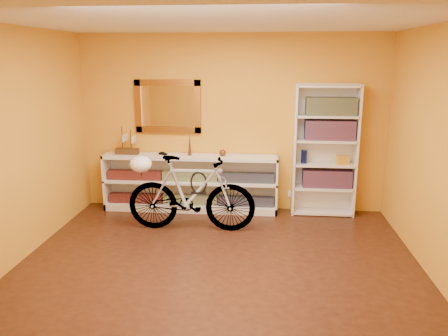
# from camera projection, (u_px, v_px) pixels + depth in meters

# --- Properties ---
(floor) EXTENTS (4.50, 4.00, 0.01)m
(floor) POSITION_uv_depth(u_px,v_px,m) (218.00, 266.00, 4.90)
(floor) COLOR black
(floor) RESTS_ON ground
(ceiling) EXTENTS (4.50, 4.00, 0.01)m
(ceiling) POSITION_uv_depth(u_px,v_px,m) (217.00, 20.00, 4.27)
(ceiling) COLOR silver
(ceiling) RESTS_ON ground
(back_wall) EXTENTS (4.50, 0.01, 2.60)m
(back_wall) POSITION_uv_depth(u_px,v_px,m) (232.00, 124.00, 6.52)
(back_wall) COLOR orange
(back_wall) RESTS_ON ground
(left_wall) EXTENTS (0.01, 4.00, 2.60)m
(left_wall) POSITION_uv_depth(u_px,v_px,m) (12.00, 148.00, 4.78)
(left_wall) COLOR orange
(left_wall) RESTS_ON ground
(right_wall) EXTENTS (0.01, 4.00, 2.60)m
(right_wall) POSITION_uv_depth(u_px,v_px,m) (443.00, 156.00, 4.38)
(right_wall) COLOR orange
(right_wall) RESTS_ON ground
(gilt_mirror) EXTENTS (0.98, 0.06, 0.78)m
(gilt_mirror) POSITION_uv_depth(u_px,v_px,m) (168.00, 107.00, 6.50)
(gilt_mirror) COLOR brown
(gilt_mirror) RESTS_ON back_wall
(wall_socket) EXTENTS (0.09, 0.02, 0.09)m
(wall_socket) POSITION_uv_depth(u_px,v_px,m) (291.00, 194.00, 6.68)
(wall_socket) COLOR silver
(wall_socket) RESTS_ON back_wall
(console_unit) EXTENTS (2.60, 0.35, 0.85)m
(console_unit) POSITION_uv_depth(u_px,v_px,m) (190.00, 183.00, 6.60)
(console_unit) COLOR silver
(console_unit) RESTS_ON floor
(cd_row_lower) EXTENTS (2.50, 0.13, 0.14)m
(cd_row_lower) POSITION_uv_depth(u_px,v_px,m) (190.00, 200.00, 6.65)
(cd_row_lower) COLOR black
(cd_row_lower) RESTS_ON console_unit
(cd_row_upper) EXTENTS (2.50, 0.13, 0.14)m
(cd_row_upper) POSITION_uv_depth(u_px,v_px,m) (190.00, 176.00, 6.56)
(cd_row_upper) COLOR navy
(cd_row_upper) RESTS_ON console_unit
(model_ship) EXTENTS (0.35, 0.13, 0.41)m
(model_ship) POSITION_uv_depth(u_px,v_px,m) (127.00, 141.00, 6.53)
(model_ship) COLOR #38230F
(model_ship) RESTS_ON console_unit
(toy_car) EXTENTS (0.00, 0.01, 0.00)m
(toy_car) POSITION_uv_depth(u_px,v_px,m) (163.00, 155.00, 6.53)
(toy_car) COLOR black
(toy_car) RESTS_ON console_unit
(bronze_ornament) EXTENTS (0.06, 0.06, 0.32)m
(bronze_ornament) POSITION_uv_depth(u_px,v_px,m) (190.00, 145.00, 6.46)
(bronze_ornament) COLOR #592E1E
(bronze_ornament) RESTS_ON console_unit
(decorative_orb) EXTENTS (0.10, 0.10, 0.10)m
(decorative_orb) POSITION_uv_depth(u_px,v_px,m) (223.00, 153.00, 6.44)
(decorative_orb) COLOR #592E1E
(decorative_orb) RESTS_ON console_unit
(bookcase) EXTENTS (0.90, 0.30, 1.90)m
(bookcase) POSITION_uv_depth(u_px,v_px,m) (325.00, 151.00, 6.33)
(bookcase) COLOR silver
(bookcase) RESTS_ON floor
(book_row_a) EXTENTS (0.70, 0.22, 0.26)m
(book_row_a) POSITION_uv_depth(u_px,v_px,m) (327.00, 178.00, 6.42)
(book_row_a) COLOR maroon
(book_row_a) RESTS_ON bookcase
(book_row_b) EXTENTS (0.70, 0.22, 0.28)m
(book_row_b) POSITION_uv_depth(u_px,v_px,m) (330.00, 130.00, 6.25)
(book_row_b) COLOR maroon
(book_row_b) RESTS_ON bookcase
(book_row_c) EXTENTS (0.70, 0.22, 0.25)m
(book_row_c) POSITION_uv_depth(u_px,v_px,m) (331.00, 106.00, 6.17)
(book_row_c) COLOR #174A51
(book_row_c) RESTS_ON bookcase
(travel_mug) EXTENTS (0.09, 0.09, 0.20)m
(travel_mug) POSITION_uv_depth(u_px,v_px,m) (304.00, 157.00, 6.35)
(travel_mug) COLOR navy
(travel_mug) RESTS_ON bookcase
(red_tin) EXTENTS (0.15, 0.15, 0.18)m
(red_tin) POSITION_uv_depth(u_px,v_px,m) (313.00, 108.00, 6.22)
(red_tin) COLOR maroon
(red_tin) RESTS_ON bookcase
(yellow_bag) EXTENTS (0.19, 0.16, 0.13)m
(yellow_bag) POSITION_uv_depth(u_px,v_px,m) (342.00, 160.00, 6.29)
(yellow_bag) COLOR gold
(yellow_bag) RESTS_ON bookcase
(bicycle) EXTENTS (0.45, 1.73, 1.02)m
(bicycle) POSITION_uv_depth(u_px,v_px,m) (191.00, 194.00, 5.81)
(bicycle) COLOR silver
(bicycle) RESTS_ON floor
(helmet) EXTENTS (0.29, 0.28, 0.22)m
(helmet) POSITION_uv_depth(u_px,v_px,m) (141.00, 164.00, 5.77)
(helmet) COLOR white
(helmet) RESTS_ON bicycle
(u_lock) EXTENTS (0.22, 0.02, 0.22)m
(u_lock) POSITION_uv_depth(u_px,v_px,m) (199.00, 183.00, 5.76)
(u_lock) COLOR black
(u_lock) RESTS_ON bicycle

